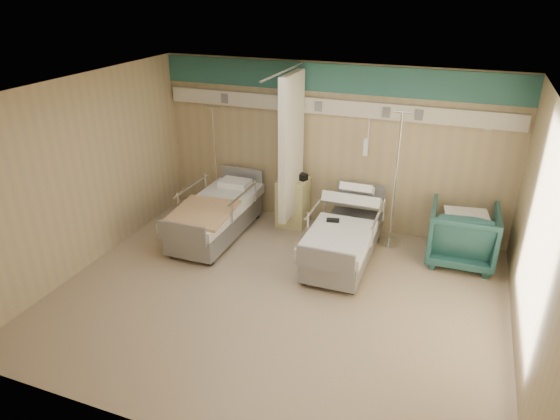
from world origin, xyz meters
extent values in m
cube|color=gray|center=(0.00, 0.00, 0.00)|extent=(6.00, 5.00, 0.00)
cube|color=tan|center=(0.00, 2.50, 1.40)|extent=(6.00, 0.04, 2.80)
cube|color=tan|center=(0.00, -2.50, 1.40)|extent=(6.00, 0.04, 2.80)
cube|color=tan|center=(-3.00, 0.00, 1.40)|extent=(0.04, 5.00, 2.80)
cube|color=tan|center=(3.00, 0.00, 1.40)|extent=(0.04, 5.00, 2.80)
cube|color=silver|center=(0.00, 0.00, 2.80)|extent=(6.00, 5.00, 0.04)
cube|color=#29605B|center=(0.00, 2.48, 2.55)|extent=(6.00, 0.04, 0.45)
cube|color=beige|center=(0.00, 2.45, 2.10)|extent=(5.88, 0.08, 0.25)
cylinder|color=silver|center=(-0.50, 1.60, 2.76)|extent=(0.03, 1.80, 0.03)
cube|color=silver|center=(-0.50, 1.95, 1.51)|extent=(0.12, 0.90, 2.35)
cube|color=#CBC57F|center=(-0.55, 2.20, 0.42)|extent=(0.50, 0.48, 0.85)
imported|color=#1C4747|center=(2.28, 1.90, 0.46)|extent=(1.01, 1.03, 0.91)
cube|color=silver|center=(2.30, 1.88, 0.95)|extent=(0.70, 0.64, 0.07)
cylinder|color=silver|center=(1.19, 2.06, 0.02)|extent=(0.40, 0.40, 0.03)
cylinder|color=silver|center=(1.19, 2.06, 1.10)|extent=(0.04, 0.04, 2.20)
cylinder|color=silver|center=(1.19, 2.06, 2.20)|extent=(0.26, 0.03, 0.03)
cylinder|color=silver|center=(-2.08, 2.28, 0.01)|extent=(0.35, 0.35, 0.03)
cylinder|color=silver|center=(-2.08, 2.28, 0.97)|extent=(0.03, 0.03, 1.95)
cylinder|color=silver|center=(-2.08, 2.28, 1.95)|extent=(0.23, 0.03, 0.03)
cube|color=black|center=(0.41, 1.29, 0.65)|extent=(0.21, 0.12, 0.04)
cube|color=tan|center=(-1.58, 0.84, 0.65)|extent=(1.00, 1.22, 0.04)
cube|color=black|center=(-0.42, 2.25, 0.91)|extent=(0.24, 0.20, 0.11)
cylinder|color=white|center=(-0.72, 2.23, 0.92)|extent=(0.12, 0.12, 0.13)
camera|label=1|loc=(2.07, -5.36, 3.96)|focal=32.00mm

